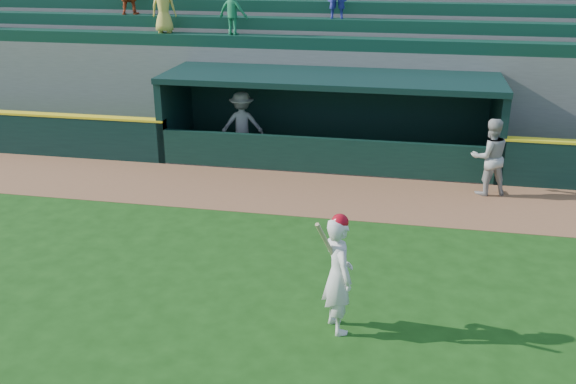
% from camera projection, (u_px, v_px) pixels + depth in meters
% --- Properties ---
extents(ground, '(120.00, 120.00, 0.00)m').
position_uv_depth(ground, '(271.00, 290.00, 11.61)').
color(ground, '#164010').
rests_on(ground, ground).
extents(warning_track, '(40.00, 3.00, 0.01)m').
position_uv_depth(warning_track, '(313.00, 194.00, 16.09)').
color(warning_track, brown).
rests_on(warning_track, ground).
extents(dugout_player_front, '(1.11, 0.97, 1.94)m').
position_uv_depth(dugout_player_front, '(490.00, 157.00, 15.76)').
color(dugout_player_front, '#A6A6A1').
rests_on(dugout_player_front, ground).
extents(dugout_player_inside, '(1.36, 0.97, 1.90)m').
position_uv_depth(dugout_player_inside, '(242.00, 124.00, 18.72)').
color(dugout_player_inside, '#9F9F9A').
rests_on(dugout_player_inside, ground).
extents(dugout, '(9.40, 2.80, 2.46)m').
position_uv_depth(dugout, '(331.00, 111.00, 18.45)').
color(dugout, '#62625E').
rests_on(dugout, ground).
extents(stands, '(34.50, 6.29, 7.48)m').
position_uv_depth(stands, '(348.00, 51.00, 22.25)').
color(stands, slate).
rests_on(stands, ground).
extents(batter_at_plate, '(0.76, 0.88, 2.04)m').
position_uv_depth(batter_at_plate, '(338.00, 273.00, 10.10)').
color(batter_at_plate, silver).
rests_on(batter_at_plate, ground).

